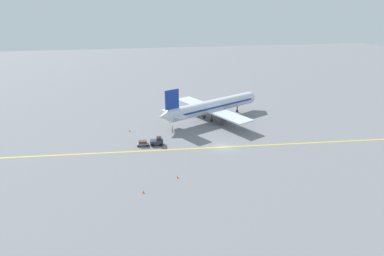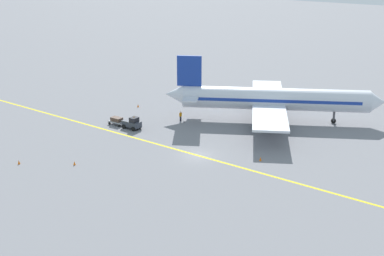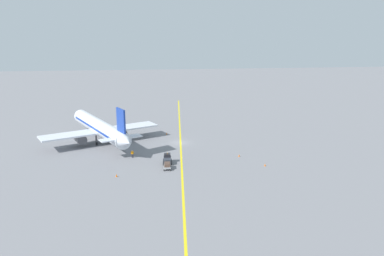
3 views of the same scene
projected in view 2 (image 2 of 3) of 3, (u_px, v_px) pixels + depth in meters
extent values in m
plane|color=slate|center=(198.00, 155.00, 73.84)|extent=(400.00, 400.00, 0.00)
cube|color=yellow|center=(198.00, 155.00, 73.84)|extent=(11.98, 119.48, 0.01)
cylinder|color=silver|center=(275.00, 99.00, 86.65)|extent=(15.82, 28.76, 3.60)
cone|color=silver|center=(378.00, 102.00, 84.99)|extent=(4.11, 3.61, 3.42)
cone|color=silver|center=(174.00, 94.00, 88.25)|extent=(4.03, 4.00, 3.06)
cube|color=#193899|center=(275.00, 98.00, 86.60)|extent=(14.60, 26.05, 0.50)
cube|color=silver|center=(269.00, 103.00, 87.00)|extent=(27.61, 16.43, 0.36)
cylinder|color=#4C4C51|center=(267.00, 102.00, 92.10)|extent=(3.34, 3.83, 2.20)
cylinder|color=#4C4C51|center=(269.00, 120.00, 82.72)|extent=(3.34, 3.83, 2.20)
cube|color=#193899|center=(189.00, 71.00, 86.67)|extent=(2.00, 3.78, 5.00)
cube|color=silver|center=(192.00, 94.00, 87.91)|extent=(9.18, 5.94, 0.24)
cylinder|color=#4C4C51|center=(334.00, 115.00, 86.46)|extent=(0.36, 0.36, 2.00)
cylinder|color=black|center=(333.00, 121.00, 86.79)|extent=(0.59, 0.84, 0.80)
cylinder|color=#4C4C51|center=(262.00, 110.00, 89.16)|extent=(0.36, 0.36, 2.00)
cylinder|color=black|center=(262.00, 115.00, 89.49)|extent=(0.59, 0.84, 0.80)
cylinder|color=#4C4C51|center=(262.00, 116.00, 86.15)|extent=(0.36, 0.36, 2.00)
cylinder|color=black|center=(262.00, 121.00, 86.49)|extent=(0.59, 0.84, 0.80)
cube|color=#333842|center=(132.00, 124.00, 84.18)|extent=(1.73, 3.11, 0.90)
cube|color=black|center=(134.00, 120.00, 83.62)|extent=(1.36, 1.20, 0.70)
sphere|color=orange|center=(134.00, 117.00, 83.47)|extent=(0.16, 0.16, 0.16)
cylinder|color=black|center=(140.00, 126.00, 84.38)|extent=(0.30, 0.72, 0.70)
cylinder|color=black|center=(133.00, 129.00, 83.22)|extent=(0.30, 0.72, 0.70)
cylinder|color=black|center=(130.00, 124.00, 85.44)|extent=(0.30, 0.72, 0.70)
cylinder|color=black|center=(124.00, 127.00, 84.29)|extent=(0.30, 0.72, 0.70)
cube|color=gray|center=(117.00, 122.00, 86.02)|extent=(1.60, 2.70, 0.20)
cube|color=#4C382D|center=(117.00, 119.00, 85.89)|extent=(1.26, 1.90, 0.60)
cylinder|color=black|center=(124.00, 124.00, 86.04)|extent=(0.17, 0.45, 0.44)
cylinder|color=black|center=(119.00, 126.00, 85.07)|extent=(0.17, 0.45, 0.44)
cylinder|color=black|center=(115.00, 121.00, 87.18)|extent=(0.17, 0.45, 0.44)
cylinder|color=black|center=(109.00, 123.00, 86.21)|extent=(0.17, 0.45, 0.44)
cylinder|color=#23232D|center=(181.00, 119.00, 87.82)|extent=(0.16, 0.16, 0.85)
cylinder|color=#23232D|center=(180.00, 119.00, 87.68)|extent=(0.16, 0.16, 0.85)
cube|color=orange|center=(181.00, 115.00, 87.51)|extent=(0.40, 0.28, 0.60)
cylinder|color=orange|center=(182.00, 114.00, 87.68)|extent=(0.10, 0.10, 0.55)
cylinder|color=orange|center=(180.00, 115.00, 87.34)|extent=(0.10, 0.10, 0.55)
sphere|color=tan|center=(181.00, 112.00, 87.37)|extent=(0.22, 0.22, 0.22)
cone|color=orange|center=(138.00, 106.00, 95.24)|extent=(0.32, 0.32, 0.55)
cone|color=orange|center=(19.00, 162.00, 70.94)|extent=(0.32, 0.32, 0.55)
cone|color=orange|center=(74.00, 163.00, 70.63)|extent=(0.32, 0.32, 0.55)
cone|color=orange|center=(260.00, 159.00, 72.00)|extent=(0.32, 0.32, 0.55)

